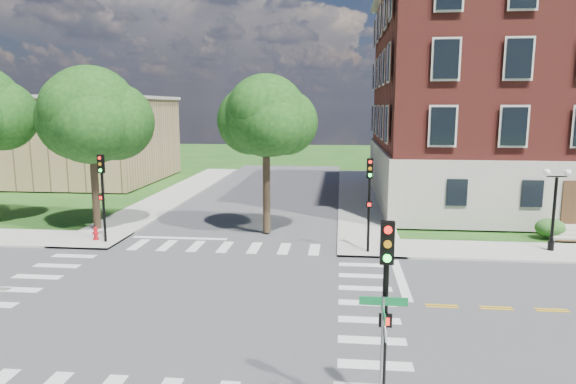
# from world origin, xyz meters

# --- Properties ---
(ground) EXTENTS (160.00, 160.00, 0.00)m
(ground) POSITION_xyz_m (0.00, 0.00, 0.00)
(ground) COLOR #1F4B15
(ground) RESTS_ON ground
(road_ew) EXTENTS (90.00, 12.00, 0.01)m
(road_ew) POSITION_xyz_m (0.00, 0.00, 0.01)
(road_ew) COLOR #3D3D3F
(road_ew) RESTS_ON ground
(road_ns) EXTENTS (12.00, 90.00, 0.01)m
(road_ns) POSITION_xyz_m (0.00, 0.00, 0.01)
(road_ns) COLOR #3D3D3F
(road_ns) RESTS_ON ground
(sidewalk_ne) EXTENTS (34.00, 34.00, 0.12)m
(sidewalk_ne) POSITION_xyz_m (15.38, 15.38, 0.06)
(sidewalk_ne) COLOR #9E9B93
(sidewalk_ne) RESTS_ON ground
(sidewalk_nw) EXTENTS (34.00, 34.00, 0.12)m
(sidewalk_nw) POSITION_xyz_m (-15.38, 15.38, 0.06)
(sidewalk_nw) COLOR #9E9B93
(sidewalk_nw) RESTS_ON ground
(crosswalk_east) EXTENTS (2.20, 10.20, 0.02)m
(crosswalk_east) POSITION_xyz_m (7.20, 0.00, 0.00)
(crosswalk_east) COLOR silver
(crosswalk_east) RESTS_ON ground
(stop_bar_east) EXTENTS (0.40, 5.50, 0.00)m
(stop_bar_east) POSITION_xyz_m (8.80, 3.00, 0.00)
(stop_bar_east) COLOR silver
(stop_bar_east) RESTS_ON ground
(secondary_building) EXTENTS (20.40, 15.40, 8.30)m
(secondary_building) POSITION_xyz_m (-22.00, 30.00, 4.28)
(secondary_building) COLOR #977E53
(secondary_building) RESTS_ON ground
(tree_c) EXTENTS (5.76, 5.76, 9.72)m
(tree_c) POSITION_xyz_m (-8.58, 10.19, 6.94)
(tree_c) COLOR black
(tree_c) RESTS_ON ground
(tree_d) EXTENTS (4.71, 4.71, 9.18)m
(tree_d) POSITION_xyz_m (1.82, 10.29, 6.91)
(tree_d) COLOR black
(tree_d) RESTS_ON ground
(traffic_signal_se) EXTENTS (0.32, 0.36, 4.80)m
(traffic_signal_se) POSITION_xyz_m (7.18, -7.42, 3.19)
(traffic_signal_se) COLOR black
(traffic_signal_se) RESTS_ON ground
(traffic_signal_ne) EXTENTS (0.34, 0.39, 4.80)m
(traffic_signal_ne) POSITION_xyz_m (7.56, 6.76, 3.19)
(traffic_signal_ne) COLOR black
(traffic_signal_ne) RESTS_ON ground
(traffic_signal_nw) EXTENTS (0.37, 0.43, 4.80)m
(traffic_signal_nw) POSITION_xyz_m (-6.70, 7.26, 3.19)
(traffic_signal_nw) COLOR black
(traffic_signal_nw) RESTS_ON ground
(twin_lamp_west) EXTENTS (1.36, 0.36, 4.23)m
(twin_lamp_west) POSITION_xyz_m (16.99, 8.00, 2.52)
(twin_lamp_west) COLOR black
(twin_lamp_west) RESTS_ON ground
(street_sign_pole) EXTENTS (1.10, 1.10, 3.10)m
(street_sign_pole) POSITION_xyz_m (7.12, -7.68, 2.31)
(street_sign_pole) COLOR gray
(street_sign_pole) RESTS_ON ground
(fire_hydrant) EXTENTS (0.35, 0.35, 0.75)m
(fire_hydrant) POSITION_xyz_m (-7.40, 7.58, 0.46)
(fire_hydrant) COLOR #B10D14
(fire_hydrant) RESTS_ON ground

